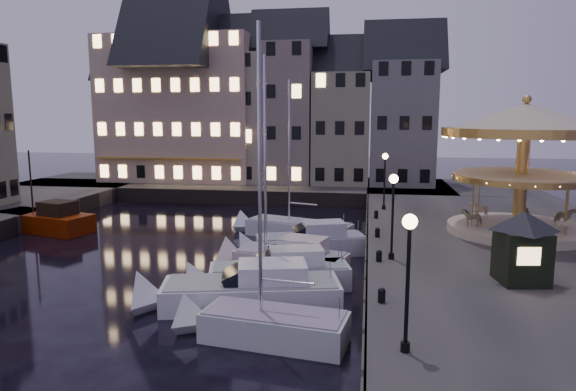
% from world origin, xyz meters
% --- Properties ---
extents(ground, '(160.00, 160.00, 0.00)m').
position_xyz_m(ground, '(0.00, 0.00, 0.00)').
color(ground, black).
rests_on(ground, ground).
extents(quay_east, '(16.00, 56.00, 1.30)m').
position_xyz_m(quay_east, '(14.00, 6.00, 0.65)').
color(quay_east, '#474442').
rests_on(quay_east, ground).
extents(quay_north, '(44.00, 12.00, 1.30)m').
position_xyz_m(quay_north, '(-8.00, 28.00, 0.65)').
color(quay_north, '#474442').
rests_on(quay_north, ground).
extents(quaywall_e, '(0.15, 44.00, 1.30)m').
position_xyz_m(quaywall_e, '(6.00, 6.00, 0.65)').
color(quaywall_e, '#47423A').
rests_on(quaywall_e, ground).
extents(quaywall_n, '(48.00, 0.15, 1.30)m').
position_xyz_m(quaywall_n, '(-6.00, 22.00, 0.65)').
color(quaywall_n, '#47423A').
rests_on(quaywall_n, ground).
extents(streetlamp_a, '(0.44, 0.44, 4.17)m').
position_xyz_m(streetlamp_a, '(7.20, -9.00, 4.02)').
color(streetlamp_a, black).
rests_on(streetlamp_a, quay_east).
extents(streetlamp_b, '(0.44, 0.44, 4.17)m').
position_xyz_m(streetlamp_b, '(7.20, 1.00, 4.02)').
color(streetlamp_b, black).
rests_on(streetlamp_b, quay_east).
extents(streetlamp_c, '(0.44, 0.44, 4.17)m').
position_xyz_m(streetlamp_c, '(7.20, 14.50, 4.02)').
color(streetlamp_c, black).
rests_on(streetlamp_c, quay_east).
extents(bollard_a, '(0.30, 0.30, 0.57)m').
position_xyz_m(bollard_a, '(6.60, -5.00, 1.60)').
color(bollard_a, black).
rests_on(bollard_a, quay_east).
extents(bollard_b, '(0.30, 0.30, 0.57)m').
position_xyz_m(bollard_b, '(6.60, 0.50, 1.60)').
color(bollard_b, black).
rests_on(bollard_b, quay_east).
extents(bollard_c, '(0.30, 0.30, 0.57)m').
position_xyz_m(bollard_c, '(6.60, 5.50, 1.60)').
color(bollard_c, black).
rests_on(bollard_c, quay_east).
extents(bollard_d, '(0.30, 0.30, 0.57)m').
position_xyz_m(bollard_d, '(6.60, 11.00, 1.60)').
color(bollard_d, black).
rests_on(bollard_d, quay_east).
extents(townhouse_na, '(5.50, 8.00, 12.80)m').
position_xyz_m(townhouse_na, '(-19.50, 30.00, 7.78)').
color(townhouse_na, gray).
rests_on(townhouse_na, quay_north).
extents(townhouse_nb, '(6.16, 8.00, 13.80)m').
position_xyz_m(townhouse_nb, '(-14.05, 30.00, 8.28)').
color(townhouse_nb, gray).
rests_on(townhouse_nb, quay_north).
extents(townhouse_nc, '(6.82, 8.00, 14.80)m').
position_xyz_m(townhouse_nc, '(-8.00, 30.00, 8.78)').
color(townhouse_nc, tan).
rests_on(townhouse_nc, quay_north).
extents(townhouse_nd, '(5.50, 8.00, 15.80)m').
position_xyz_m(townhouse_nd, '(-2.25, 30.00, 9.28)').
color(townhouse_nd, gray).
rests_on(townhouse_nd, quay_north).
extents(townhouse_ne, '(6.16, 8.00, 12.80)m').
position_xyz_m(townhouse_ne, '(3.20, 30.00, 7.78)').
color(townhouse_ne, gray).
rests_on(townhouse_ne, quay_north).
extents(townhouse_nf, '(6.82, 8.00, 13.80)m').
position_xyz_m(townhouse_nf, '(9.25, 30.00, 8.28)').
color(townhouse_nf, slate).
rests_on(townhouse_nf, quay_north).
extents(hotel_corner, '(17.60, 9.00, 16.80)m').
position_xyz_m(hotel_corner, '(-14.00, 30.00, 9.78)').
color(hotel_corner, beige).
rests_on(hotel_corner, quay_north).
extents(motorboat_a, '(6.45, 2.88, 10.60)m').
position_xyz_m(motorboat_a, '(2.16, -6.11, 0.54)').
color(motorboat_a, silver).
rests_on(motorboat_a, ground).
extents(motorboat_b, '(8.78, 4.31, 2.15)m').
position_xyz_m(motorboat_b, '(0.70, -2.96, 0.64)').
color(motorboat_b, white).
rests_on(motorboat_b, ground).
extents(motorboat_c, '(7.75, 3.71, 10.29)m').
position_xyz_m(motorboat_c, '(1.49, -0.37, 0.67)').
color(motorboat_c, silver).
rests_on(motorboat_c, ground).
extents(motorboat_d, '(7.00, 3.87, 2.15)m').
position_xyz_m(motorboat_d, '(1.66, 2.31, 0.64)').
color(motorboat_d, silver).
rests_on(motorboat_d, ground).
extents(motorboat_e, '(7.51, 4.11, 2.15)m').
position_xyz_m(motorboat_e, '(2.30, 5.91, 0.64)').
color(motorboat_e, silver).
rests_on(motorboat_e, ground).
extents(motorboat_f, '(8.24, 4.50, 11.05)m').
position_xyz_m(motorboat_f, '(0.86, 10.21, 0.53)').
color(motorboat_f, silver).
rests_on(motorboat_f, ground).
extents(red_fishing_boat, '(7.96, 4.55, 5.96)m').
position_xyz_m(red_fishing_boat, '(-16.83, 9.19, 0.70)').
color(red_fishing_boat, '#6F1C02').
rests_on(red_fishing_boat, ground).
extents(carousel, '(9.24, 9.24, 8.08)m').
position_xyz_m(carousel, '(14.85, 7.75, 6.62)').
color(carousel, beige).
rests_on(carousel, quay_east).
extents(ticket_kiosk, '(2.95, 2.95, 3.46)m').
position_xyz_m(ticket_kiosk, '(12.41, -1.71, 3.35)').
color(ticket_kiosk, black).
rests_on(ticket_kiosk, quay_east).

